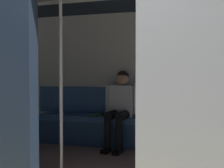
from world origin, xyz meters
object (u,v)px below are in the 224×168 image
object	(u,v)px
person_seated	(121,104)
bench_seat	(132,124)
train_car	(111,47)
grab_pole_door	(61,82)
book	(97,115)
handbag	(148,112)

from	to	relation	value
person_seated	bench_seat	bearing A→B (deg)	-163.38
train_car	bench_seat	size ratio (longest dim) A/B	2.06
person_seated	grab_pole_door	xyz separation A→B (m)	(0.27, 1.50, 0.38)
person_seated	grab_pole_door	distance (m)	1.57
person_seated	book	size ratio (longest dim) A/B	5.49
book	handbag	bearing A→B (deg)	-167.05
train_car	person_seated	distance (m)	1.17
handbag	book	xyz separation A→B (m)	(0.85, 0.02, -0.07)
handbag	grab_pole_door	xyz separation A→B (m)	(0.70, 1.59, 0.51)
handbag	person_seated	bearing A→B (deg)	12.71
person_seated	book	xyz separation A→B (m)	(0.42, -0.07, -0.20)
train_car	handbag	bearing A→B (deg)	-108.79
bench_seat	book	size ratio (longest dim) A/B	14.13
handbag	grab_pole_door	size ratio (longest dim) A/B	0.12
book	grab_pole_door	bearing A→B (deg)	106.76
handbag	bench_seat	bearing A→B (deg)	9.94
book	grab_pole_door	size ratio (longest dim) A/B	0.10
bench_seat	person_seated	size ratio (longest dim) A/B	2.57
handbag	grab_pole_door	bearing A→B (deg)	66.40
bench_seat	book	world-z (taller)	book
bench_seat	book	distance (m)	0.61
train_car	handbag	world-z (taller)	train_car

